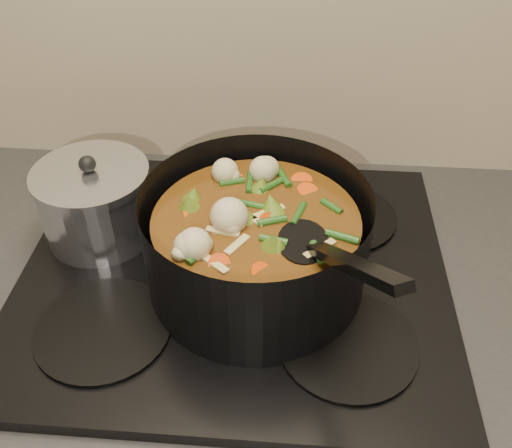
{
  "coord_description": "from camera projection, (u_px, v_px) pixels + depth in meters",
  "views": [
    {
      "loc": [
        0.08,
        1.33,
        1.52
      ],
      "look_at": [
        0.03,
        1.91,
        1.04
      ],
      "focal_mm": 40.0,
      "sensor_mm": 36.0,
      "label": 1
    }
  ],
  "objects": [
    {
      "name": "stovetop",
      "position": [
        235.0,
        272.0,
        0.85
      ],
      "size": [
        0.62,
        0.54,
        0.03
      ],
      "color": "black",
      "rests_on": "counter"
    },
    {
      "name": "stockpot",
      "position": [
        256.0,
        244.0,
        0.78
      ],
      "size": [
        0.37,
        0.4,
        0.22
      ],
      "rotation": [
        0.0,
        0.0,
        0.24
      ],
      "color": "black",
      "rests_on": "stovetop"
    },
    {
      "name": "counter",
      "position": [
        240.0,
        435.0,
        1.15
      ],
      "size": [
        2.64,
        0.64,
        0.91
      ],
      "color": "brown",
      "rests_on": "ground"
    },
    {
      "name": "saucepan",
      "position": [
        96.0,
        202.0,
        0.86
      ],
      "size": [
        0.17,
        0.17,
        0.14
      ],
      "rotation": [
        0.0,
        0.0,
        -0.07
      ],
      "color": "silver",
      "rests_on": "stovetop"
    }
  ]
}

